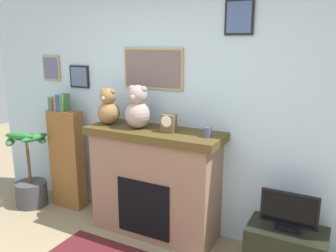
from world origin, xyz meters
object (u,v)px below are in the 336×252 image
Objects in this scene: candle_jar at (208,132)px; teddy_bear_cream at (108,108)px; television at (289,212)px; teddy_bear_tan at (138,109)px; potted_plant at (30,180)px; mantel_clock at (169,123)px; fireplace at (155,182)px; tv_stand at (286,251)px; bookshelf at (67,156)px.

candle_jar is 1.13m from teddy_bear_cream.
teddy_bear_tan is at bearing 178.36° from television.
potted_plant is 10.28× the size of candle_jar.
mantel_clock is (1.85, 0.15, 0.89)m from potted_plant.
fireplace is at bearing 5.81° from teddy_bear_tan.
teddy_bear_tan reaches higher than candle_jar.
potted_plant is at bearing -174.14° from teddy_bear_tan.
television is 0.98m from candle_jar.
candle_jar is (-0.78, 0.04, 0.60)m from television.
potted_plant is 2.03× the size of television.
potted_plant is 2.53× the size of teddy_bear_cream.
tv_stand is (3.03, 0.11, -0.12)m from potted_plant.
mantel_clock reaches higher than tv_stand.
teddy_bear_tan is at bearing -0.01° from teddy_bear_cream.
teddy_bear_cream is 0.88× the size of teddy_bear_tan.
teddy_bear_cream is at bearing 178.72° from tv_stand.
mantel_clock is 0.45× the size of teddy_bear_cream.
candle_jar is 0.25× the size of teddy_bear_cream.
bookshelf reaches higher than candle_jar.
potted_plant is 2.06m from mantel_clock.
mantel_clock reaches higher than fireplace.
fireplace is 1.40m from tv_stand.
teddy_bear_tan is (-0.76, -0.00, 0.15)m from candle_jar.
tv_stand is 1.39× the size of television.
bookshelf is 1.54m from mantel_clock.
television is (-0.00, -0.00, 0.37)m from tv_stand.
teddy_bear_tan is (0.37, -0.00, 0.02)m from teddy_bear_cream.
bookshelf is at bearing 177.78° from television.
fireplace is 0.67m from mantel_clock.
television is at bearing -1.64° from teddy_bear_tan.
bookshelf is 2.65m from tv_stand.
teddy_bear_cream is at bearing 179.99° from teddy_bear_tan.
candle_jar is 0.77m from teddy_bear_tan.
potted_plant is at bearing -172.23° from teddy_bear_cream.
mantel_clock is (-0.40, -0.00, 0.04)m from candle_jar.
teddy_bear_tan is at bearing -3.05° from bookshelf.
fireplace is 1.02× the size of bookshelf.
bookshelf is at bearing 26.53° from potted_plant.
television is (3.03, 0.11, 0.25)m from potted_plant.
potted_plant is 1.81m from teddy_bear_tan.
teddy_bear_cream is (-0.55, -0.02, 0.73)m from fireplace.
potted_plant is at bearing -153.47° from bookshelf.
bookshelf is at bearing 178.22° from fireplace.
television is 2.75× the size of mantel_clock.
television is at bearing -2.63° from fireplace.
bookshelf is 1.91m from candle_jar.
mantel_clock is (-1.18, 0.04, 1.01)m from tv_stand.
bookshelf is 3.65× the size of teddy_bear_cream.
fireplace is 1.71m from potted_plant.
candle_jar is (2.26, 0.15, 0.85)m from potted_plant.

